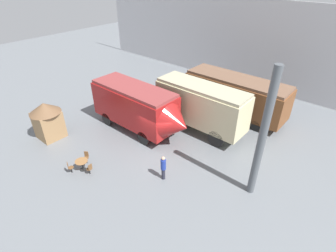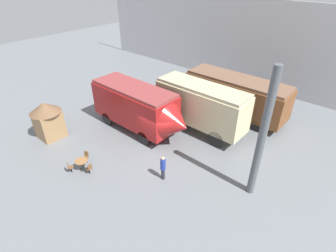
% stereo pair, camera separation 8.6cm
% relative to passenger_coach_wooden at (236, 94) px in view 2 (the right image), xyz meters
% --- Properties ---
extents(ground_plane, '(80.00, 80.00, 0.00)m').
position_rel_passenger_coach_wooden_xyz_m(ground_plane, '(-1.85, -8.44, -2.04)').
color(ground_plane, slate).
extents(backdrop_wall, '(44.00, 0.15, 9.00)m').
position_rel_passenger_coach_wooden_xyz_m(backdrop_wall, '(-1.85, 7.08, 2.46)').
color(backdrop_wall, silver).
rests_on(backdrop_wall, ground_plane).
extents(passenger_coach_wooden, '(9.07, 2.88, 3.52)m').
position_rel_passenger_coach_wooden_xyz_m(passenger_coach_wooden, '(0.00, 0.00, 0.00)').
color(passenger_coach_wooden, brown).
rests_on(passenger_coach_wooden, ground_plane).
extents(passenger_coach_vintage, '(7.48, 2.46, 3.99)m').
position_rel_passenger_coach_wooden_xyz_m(passenger_coach_vintage, '(-0.80, -4.25, 0.36)').
color(passenger_coach_vintage, beige).
rests_on(passenger_coach_vintage, ground_plane).
extents(streamlined_locomotive, '(8.98, 2.76, 3.74)m').
position_rel_passenger_coach_wooden_xyz_m(streamlined_locomotive, '(-4.37, -7.45, 0.15)').
color(streamlined_locomotive, maroon).
rests_on(streamlined_locomotive, ground_plane).
extents(cafe_table_near, '(0.84, 0.84, 0.75)m').
position_rel_passenger_coach_wooden_xyz_m(cafe_table_near, '(-3.92, -13.47, -1.45)').
color(cafe_table_near, black).
rests_on(cafe_table_near, ground_plane).
extents(cafe_chair_0, '(0.40, 0.40, 0.87)m').
position_rel_passenger_coach_wooden_xyz_m(cafe_chair_0, '(-4.37, -12.82, -1.53)').
color(cafe_chair_0, black).
rests_on(cafe_chair_0, ground_plane).
extents(cafe_chair_1, '(0.38, 0.40, 0.87)m').
position_rel_passenger_coach_wooden_xyz_m(cafe_chair_1, '(-4.26, -14.19, -1.53)').
color(cafe_chair_1, black).
rests_on(cafe_chair_1, ground_plane).
extents(cafe_chair_2, '(0.36, 0.36, 0.87)m').
position_rel_passenger_coach_wooden_xyz_m(cafe_chair_2, '(-3.13, -13.41, -1.53)').
color(cafe_chair_2, black).
rests_on(cafe_chair_2, ground_plane).
extents(visitor_person, '(0.34, 0.34, 1.79)m').
position_rel_passenger_coach_wooden_xyz_m(visitor_person, '(0.78, -10.57, -1.06)').
color(visitor_person, '#262633').
rests_on(visitor_person, ground_plane).
extents(ticket_kiosk, '(2.34, 2.34, 3.00)m').
position_rel_passenger_coach_wooden_xyz_m(ticket_kiosk, '(-9.24, -12.79, -0.36)').
color(ticket_kiosk, '#99754C').
rests_on(ticket_kiosk, ground_plane).
extents(support_pillar, '(0.44, 0.44, 8.00)m').
position_rel_passenger_coach_wooden_xyz_m(support_pillar, '(5.53, -7.90, 1.96)').
color(support_pillar, '#4C5156').
rests_on(support_pillar, ground_plane).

